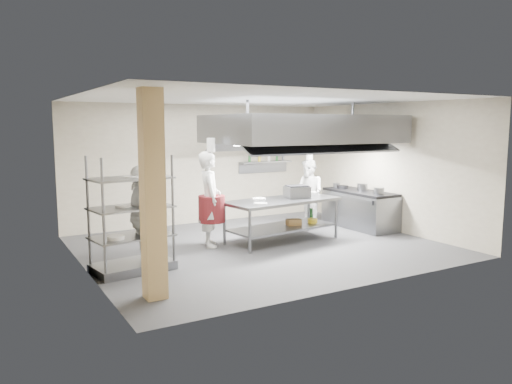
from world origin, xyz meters
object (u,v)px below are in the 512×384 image
chef_head (210,199)px  griddle (297,192)px  cooking_range (360,210)px  chef_plating (140,217)px  pass_rack (131,214)px  stockpot (362,187)px  island (282,220)px  chef_line (309,192)px

chef_head → griddle: chef_head is taller
cooking_range → chef_head: (-3.98, 0.07, 0.56)m
chef_plating → chef_head: bearing=123.7°
pass_rack → stockpot: size_ratio=7.81×
island → chef_line: 1.93m
cooking_range → chef_head: 4.02m
chef_line → chef_plating: size_ratio=0.91×
island → cooking_range: (2.45, 0.30, -0.04)m
griddle → stockpot: 2.10m
chef_line → chef_plating: (-4.75, -1.59, 0.08)m
pass_rack → island: bearing=1.5°
chef_line → stockpot: chef_line is taller
chef_line → island: bearing=-56.2°
island → cooking_range: size_ratio=1.27×
chef_head → island: bearing=-86.2°
pass_rack → chef_plating: size_ratio=1.10×
chef_head → griddle: size_ratio=3.90×
pass_rack → chef_head: 2.14m
stockpot → griddle: bearing=-173.6°
island → chef_head: bearing=159.3°
chef_head → griddle: (1.95, -0.31, 0.05)m
chef_plating → stockpot: (5.74, 0.75, 0.09)m
griddle → chef_head: bearing=179.8°
pass_rack → stockpot: pass_rack is taller
pass_rack → chef_head: size_ratio=1.02×
chef_line → griddle: 1.56m
island → chef_line: chef_line is taller
griddle → chef_plating: bearing=-163.1°
pass_rack → cooking_range: 5.98m
cooking_range → chef_plating: 5.75m
island → chef_plating: bearing=-179.1°
cooking_range → chef_line: bearing=138.1°
cooking_range → chef_plating: chef_plating is taller
chef_head → stockpot: bearing=-73.8°
pass_rack → chef_line: 5.25m
island → chef_head: (-1.53, 0.37, 0.52)m
island → chef_head: 1.66m
chef_line → stockpot: 1.31m
chef_line → chef_plating: bearing=-74.4°
island → stockpot: stockpot is taller
pass_rack → chef_line: bearing=10.8°
chef_plating → stockpot: bearing=105.1°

